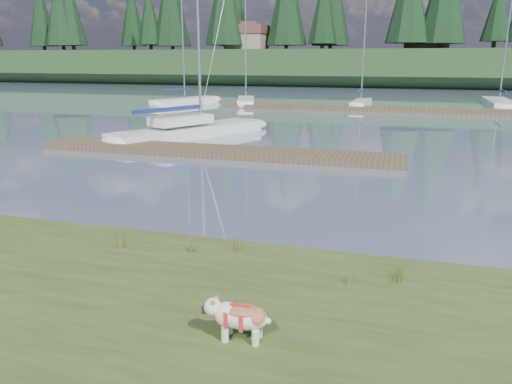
% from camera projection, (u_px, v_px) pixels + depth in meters
% --- Properties ---
extents(ground, '(200.00, 200.00, 0.00)m').
position_uv_depth(ground, '(357.00, 110.00, 39.85)').
color(ground, slate).
rests_on(ground, ground).
extents(bank, '(60.00, 9.00, 0.35)m').
position_uv_depth(bank, '(81.00, 364.00, 6.51)').
color(bank, '#3E4F20').
rests_on(bank, ground).
extents(ridge, '(200.00, 20.00, 5.00)m').
position_uv_depth(ridge, '(385.00, 68.00, 78.96)').
color(ridge, '#1E3319').
rests_on(ridge, ground).
extents(bulldog, '(0.93, 0.43, 0.55)m').
position_uv_depth(bulldog, '(240.00, 316.00, 6.70)').
color(bulldog, silver).
rests_on(bulldog, bank).
extents(sailboat_main, '(6.34, 10.07, 14.58)m').
position_uv_depth(sailboat_main, '(200.00, 128.00, 26.77)').
color(sailboat_main, white).
rests_on(sailboat_main, ground).
extents(dock_near, '(16.00, 2.00, 0.30)m').
position_uv_depth(dock_near, '(214.00, 151.00, 21.50)').
color(dock_near, '#4C3D2C').
rests_on(dock_near, ground).
extents(dock_far, '(26.00, 2.20, 0.30)m').
position_uv_depth(dock_far, '(383.00, 109.00, 39.25)').
color(dock_far, '#4C3D2C').
rests_on(dock_far, ground).
extents(sailboat_bg_0, '(4.50, 7.92, 11.51)m').
position_uv_depth(sailboat_bg_0, '(191.00, 100.00, 45.34)').
color(sailboat_bg_0, white).
rests_on(sailboat_bg_0, ground).
extents(sailboat_bg_1, '(3.40, 7.18, 10.67)m').
position_uv_depth(sailboat_bg_1, '(246.00, 100.00, 45.16)').
color(sailboat_bg_1, white).
rests_on(sailboat_bg_1, ground).
extents(sailboat_bg_2, '(1.45, 6.08, 9.28)m').
position_uv_depth(sailboat_bg_2, '(362.00, 103.00, 42.84)').
color(sailboat_bg_2, white).
rests_on(sailboat_bg_2, ground).
extents(sailboat_bg_3, '(1.94, 9.36, 13.58)m').
position_uv_depth(sailboat_bg_3, '(497.00, 102.00, 43.56)').
color(sailboat_bg_3, white).
rests_on(sailboat_bg_3, ground).
extents(weed_0, '(0.17, 0.14, 0.55)m').
position_uv_depth(weed_0, '(193.00, 242.00, 9.72)').
color(weed_0, '#475B23').
rests_on(weed_0, bank).
extents(weed_1, '(0.17, 0.14, 0.58)m').
position_uv_depth(weed_1, '(239.00, 240.00, 9.77)').
color(weed_1, '#475B23').
rests_on(weed_1, bank).
extents(weed_2, '(0.17, 0.14, 0.66)m').
position_uv_depth(weed_2, '(401.00, 268.00, 8.38)').
color(weed_2, '#475B23').
rests_on(weed_2, bank).
extents(weed_3, '(0.17, 0.14, 0.64)m').
position_uv_depth(weed_3, '(122.00, 235.00, 9.99)').
color(weed_3, '#475B23').
rests_on(weed_3, bank).
extents(weed_4, '(0.17, 0.14, 0.41)m').
position_uv_depth(weed_4, '(355.00, 275.00, 8.37)').
color(weed_4, '#475B23').
rests_on(weed_4, bank).
extents(weed_5, '(0.17, 0.14, 0.49)m').
position_uv_depth(weed_5, '(400.00, 267.00, 8.63)').
color(weed_5, '#475B23').
rests_on(weed_5, bank).
extents(mud_lip, '(60.00, 0.50, 0.14)m').
position_uv_depth(mud_lip, '(208.00, 251.00, 10.61)').
color(mud_lip, '#33281C').
rests_on(mud_lip, ground).
extents(conifer_0, '(5.72, 5.72, 14.15)m').
position_uv_depth(conifer_0, '(60.00, 6.00, 86.07)').
color(conifer_0, '#382619').
rests_on(conifer_0, ridge).
extents(conifer_1, '(4.40, 4.40, 11.30)m').
position_uv_depth(conifer_1, '(149.00, 15.00, 85.95)').
color(conifer_1, '#382619').
rests_on(conifer_1, ridge).
extents(conifer_3, '(4.84, 4.84, 12.25)m').
position_uv_depth(conifer_3, '(323.00, 7.00, 78.41)').
color(conifer_3, '#382619').
rests_on(conifer_3, ridge).
extents(conifer_5, '(3.96, 3.96, 10.35)m').
position_uv_depth(conifer_5, '(498.00, 8.00, 69.85)').
color(conifer_5, '#382619').
rests_on(conifer_5, ridge).
extents(house_0, '(6.30, 5.30, 4.65)m').
position_uv_depth(house_0, '(247.00, 37.00, 81.05)').
color(house_0, gray).
rests_on(house_0, ridge).
extents(house_1, '(6.30, 5.30, 4.65)m').
position_uv_depth(house_1, '(428.00, 35.00, 74.19)').
color(house_1, gray).
rests_on(house_1, ridge).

